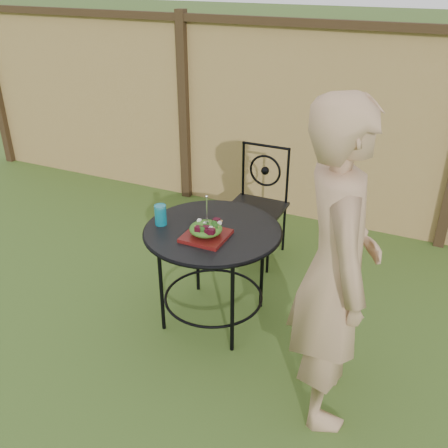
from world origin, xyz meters
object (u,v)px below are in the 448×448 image
at_px(patio_table, 213,247).
at_px(diner, 335,271).
at_px(salad_plate, 206,236).
at_px(patio_chair, 258,201).

height_order(patio_table, diner, diner).
height_order(patio_table, salad_plate, salad_plate).
height_order(patio_table, patio_chair, patio_chair).
relative_size(patio_table, diner, 0.51).
xyz_separation_m(diner, salad_plate, (-0.89, 0.32, -0.17)).
relative_size(patio_table, patio_chair, 0.97).
bearing_deg(patio_table, patio_chair, 93.38).
distance_m(patio_chair, salad_plate, 1.12).
relative_size(patio_table, salad_plate, 3.42).
distance_m(patio_table, diner, 1.05).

